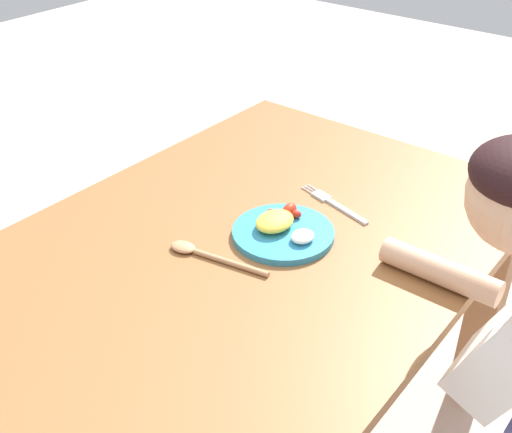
% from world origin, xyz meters
% --- Properties ---
extents(dining_table, '(1.32, 0.86, 0.67)m').
position_xyz_m(dining_table, '(0.00, 0.00, 0.55)').
color(dining_table, brown).
rests_on(dining_table, ground_plane).
extents(plate, '(0.21, 0.21, 0.04)m').
position_xyz_m(plate, '(0.10, -0.04, 0.68)').
color(plate, teal).
rests_on(plate, dining_table).
extents(fork, '(0.07, 0.20, 0.01)m').
position_xyz_m(fork, '(0.27, -0.06, 0.67)').
color(fork, silver).
rests_on(fork, dining_table).
extents(spoon, '(0.06, 0.22, 0.01)m').
position_xyz_m(spoon, '(-0.05, 0.03, 0.67)').
color(spoon, tan).
rests_on(spoon, dining_table).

